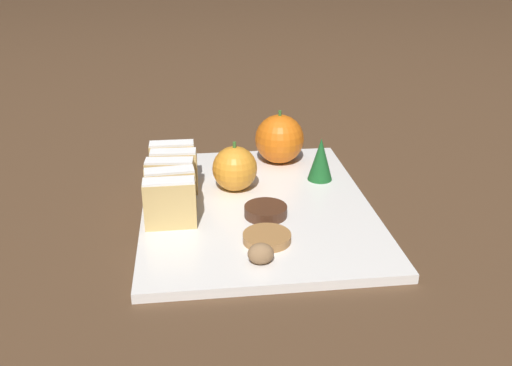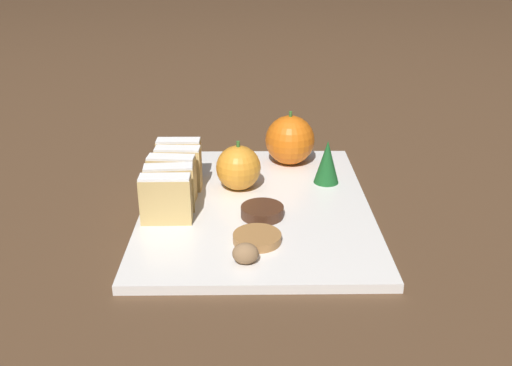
# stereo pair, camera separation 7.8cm
# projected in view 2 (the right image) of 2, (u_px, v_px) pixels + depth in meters

# --- Properties ---
(ground_plane) EXTENTS (6.00, 6.00, 0.00)m
(ground_plane) POSITION_uv_depth(u_px,v_px,m) (256.00, 210.00, 0.80)
(ground_plane) COLOR #513823
(serving_platter) EXTENTS (0.31, 0.41, 0.01)m
(serving_platter) POSITION_uv_depth(u_px,v_px,m) (256.00, 206.00, 0.80)
(serving_platter) COLOR white
(serving_platter) RESTS_ON ground_plane
(stollen_slice_front) EXTENTS (0.07, 0.02, 0.06)m
(stollen_slice_front) POSITION_uv_depth(u_px,v_px,m) (166.00, 199.00, 0.73)
(stollen_slice_front) COLOR tan
(stollen_slice_front) RESTS_ON serving_platter
(stollen_slice_second) EXTENTS (0.07, 0.03, 0.06)m
(stollen_slice_second) POSITION_uv_depth(u_px,v_px,m) (169.00, 188.00, 0.76)
(stollen_slice_second) COLOR tan
(stollen_slice_second) RESTS_ON serving_platter
(stollen_slice_third) EXTENTS (0.07, 0.03, 0.06)m
(stollen_slice_third) POSITION_uv_depth(u_px,v_px,m) (172.00, 178.00, 0.80)
(stollen_slice_third) COLOR tan
(stollen_slice_third) RESTS_ON serving_platter
(stollen_slice_fourth) EXTENTS (0.07, 0.03, 0.06)m
(stollen_slice_fourth) POSITION_uv_depth(u_px,v_px,m) (178.00, 169.00, 0.83)
(stollen_slice_fourth) COLOR tan
(stollen_slice_fourth) RESTS_ON serving_platter
(stollen_slice_fifth) EXTENTS (0.07, 0.02, 0.06)m
(stollen_slice_fifth) POSITION_uv_depth(u_px,v_px,m) (179.00, 160.00, 0.86)
(stollen_slice_fifth) COLOR tan
(stollen_slice_fifth) RESTS_ON serving_platter
(orange_near) EXTENTS (0.08, 0.08, 0.09)m
(orange_near) POSITION_uv_depth(u_px,v_px,m) (290.00, 140.00, 0.92)
(orange_near) COLOR orange
(orange_near) RESTS_ON serving_platter
(orange_far) EXTENTS (0.07, 0.07, 0.07)m
(orange_far) POSITION_uv_depth(u_px,v_px,m) (238.00, 168.00, 0.83)
(orange_far) COLOR orange
(orange_far) RESTS_ON serving_platter
(walnut) EXTENTS (0.03, 0.02, 0.02)m
(walnut) POSITION_uv_depth(u_px,v_px,m) (245.00, 253.00, 0.65)
(walnut) COLOR #8E6B47
(walnut) RESTS_ON serving_platter
(chocolate_cookie) EXTENTS (0.06, 0.06, 0.01)m
(chocolate_cookie) POSITION_uv_depth(u_px,v_px,m) (262.00, 211.00, 0.76)
(chocolate_cookie) COLOR #472819
(chocolate_cookie) RESTS_ON serving_platter
(gingerbread_cookie) EXTENTS (0.06, 0.06, 0.01)m
(gingerbread_cookie) POSITION_uv_depth(u_px,v_px,m) (258.00, 238.00, 0.69)
(gingerbread_cookie) COLOR #A3703D
(gingerbread_cookie) RESTS_ON serving_platter
(evergreen_sprig) EXTENTS (0.04, 0.04, 0.07)m
(evergreen_sprig) POSITION_uv_depth(u_px,v_px,m) (327.00, 162.00, 0.85)
(evergreen_sprig) COLOR #195623
(evergreen_sprig) RESTS_ON serving_platter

